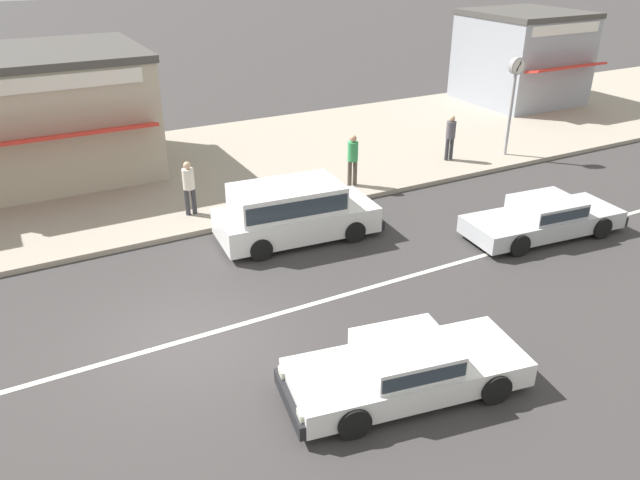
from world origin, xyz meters
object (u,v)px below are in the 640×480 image
Objects in this scene: shopfront_corner_warung at (42,113)px; pedestrian_near_clock at (353,156)px; minivan_white_1 at (292,210)px; pedestrian_far_end at (451,134)px; sedan_white_3 at (405,367)px; sedan_silver_4 at (544,217)px; shopfront_far_kios at (522,57)px; pedestrian_mid_kerb at (189,184)px; street_clock at (514,84)px.

pedestrian_near_clock is at bearing -35.67° from shopfront_corner_warung.
pedestrian_far_end reaches higher than minivan_white_1.
sedan_white_3 and sedan_silver_4 have the same top height.
sedan_white_3 is 0.83× the size of shopfront_far_kios.
pedestrian_far_end is (9.82, 0.33, 0.02)m from pedestrian_mid_kerb.
sedan_white_3 is at bearing -83.47° from pedestrian_mid_kerb.
pedestrian_near_clock is (4.32, 9.13, 0.61)m from sedan_white_3.
shopfront_corner_warung is (-15.20, 6.07, -0.55)m from street_clock.
shopfront_corner_warung reaches higher than sedan_white_3.
sedan_silver_4 is 2.89× the size of pedestrian_far_end.
sedan_silver_4 is 6.24m from pedestrian_near_clock.
minivan_white_1 is 6.85m from sedan_white_3.
sedan_silver_4 is 2.80× the size of pedestrian_near_clock.
pedestrian_near_clock is (3.32, 2.36, 0.30)m from minivan_white_1.
pedestrian_mid_kerb is 6.76m from shopfront_corner_warung.
shopfront_far_kios is (6.40, 6.08, -0.50)m from street_clock.
shopfront_far_kios reaches higher than pedestrian_mid_kerb.
pedestrian_far_end is (1.49, 6.02, 0.57)m from sedan_silver_4.
street_clock is at bearing 13.45° from minivan_white_1.
pedestrian_mid_kerb is 0.98× the size of pedestrian_far_end.
minivan_white_1 is 4.08m from pedestrian_near_clock.
street_clock is at bearing -0.82° from pedestrian_mid_kerb.
pedestrian_mid_kerb is at bearing 128.94° from minivan_white_1.
sedan_white_3 is 15.88m from shopfront_corner_warung.
street_clock reaches higher than pedestrian_far_end.
sedan_silver_4 is at bearing -124.31° from street_clock.
shopfront_far_kios is at bearing 27.32° from minivan_white_1.
minivan_white_1 is 8.27m from pedestrian_far_end.
pedestrian_mid_kerb is at bearing 96.53° from sedan_white_3.
shopfront_far_kios is at bearing 0.04° from shopfront_corner_warung.
pedestrian_far_end is at bearing 6.99° from pedestrian_near_clock.
shopfront_far_kios is (16.41, 8.48, 1.41)m from minivan_white_1.
shopfront_corner_warung reaches higher than pedestrian_far_end.
pedestrian_far_end is (4.42, 0.54, -0.03)m from pedestrian_near_clock.
shopfront_far_kios is (13.09, 6.12, 1.11)m from pedestrian_near_clock.
street_clock is 2.16× the size of pedestrian_far_end.
pedestrian_mid_kerb is at bearing -178.07° from pedestrian_far_end.
shopfront_far_kios is at bearing 17.72° from pedestrian_mid_kerb.
street_clock reaches higher than pedestrian_mid_kerb.
sedan_silver_4 is at bearing -131.23° from shopfront_far_kios.
shopfront_far_kios is at bearing 25.05° from pedestrian_near_clock.
shopfront_corner_warung is (-3.11, 5.89, 1.11)m from pedestrian_mid_kerb.
shopfront_far_kios reaches higher than sedan_silver_4.
pedestrian_mid_kerb is 9.82m from pedestrian_far_end.
minivan_white_1 is 1.29× the size of street_clock.
sedan_white_3 is 2.77× the size of pedestrian_near_clock.
pedestrian_mid_kerb is 0.24× the size of shopfront_corner_warung.
minivan_white_1 is 2.70× the size of pedestrian_near_clock.
minivan_white_1 is at bearing -152.68° from shopfront_far_kios.
pedestrian_near_clock is at bearing -179.68° from street_clock.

